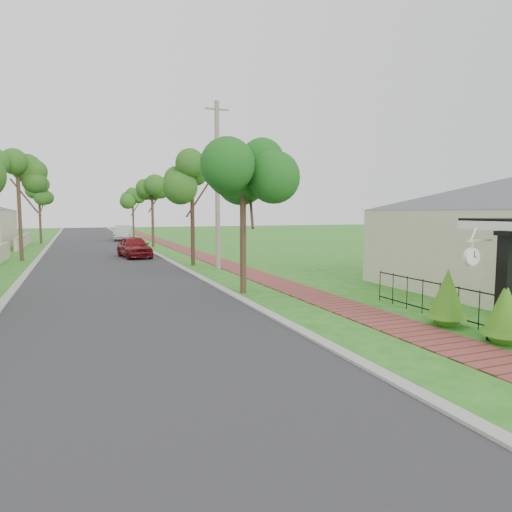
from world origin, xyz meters
TOP-DOWN VIEW (x-y plane):
  - ground at (0.00, 0.00)m, footprint 160.00×160.00m
  - road at (-3.00, 20.00)m, footprint 7.00×120.00m
  - kerb_right at (0.65, 20.00)m, footprint 0.30×120.00m
  - kerb_left at (-6.65, 20.00)m, footprint 0.30×120.00m
  - sidewalk at (3.25, 20.00)m, footprint 1.50×120.00m
  - porch_post at (4.55, -1.00)m, footprint 0.48×0.48m
  - picket_fence at (4.90, -0.00)m, footprint 0.03×8.02m
  - street_trees at (-2.87, 26.84)m, footprint 10.70×37.65m
  - parked_car_red at (-1.00, 21.45)m, footprint 2.11×4.18m
  - parked_car_white at (0.00, 39.64)m, footprint 2.35×4.77m
  - near_tree at (1.18, 7.00)m, footprint 2.02×2.02m
  - utility_pole at (2.30, 13.90)m, footprint 1.20×0.24m
  - station_clock at (3.96, -0.60)m, footprint 0.77×0.13m

SIDE VIEW (x-z plane):
  - ground at x=0.00m, z-range 0.00..0.00m
  - road at x=-3.00m, z-range -0.01..0.01m
  - kerb_right at x=0.65m, z-range -0.05..0.05m
  - kerb_left at x=-6.65m, z-range -0.05..0.05m
  - sidewalk at x=3.25m, z-range -0.01..0.01m
  - picket_fence at x=4.90m, z-range 0.03..1.03m
  - parked_car_red at x=-1.00m, z-range 0.00..1.37m
  - parked_car_white at x=0.00m, z-range 0.00..1.50m
  - porch_post at x=4.55m, z-range -0.14..2.38m
  - station_clock at x=3.96m, z-range 1.65..2.25m
  - near_tree at x=1.18m, z-range 1.53..6.70m
  - utility_pole at x=2.30m, z-range 0.06..8.45m
  - street_trees at x=-2.87m, z-range 1.59..7.48m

